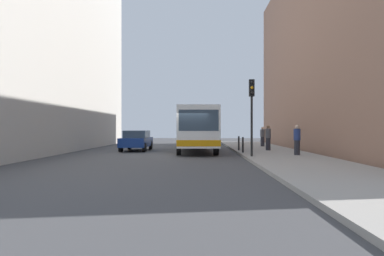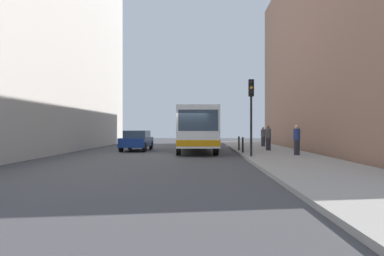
# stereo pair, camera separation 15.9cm
# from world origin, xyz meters

# --- Properties ---
(ground_plane) EXTENTS (80.00, 80.00, 0.00)m
(ground_plane) POSITION_xyz_m (0.00, 0.00, 0.00)
(ground_plane) COLOR #424244
(sidewalk) EXTENTS (4.40, 40.00, 0.15)m
(sidewalk) POSITION_xyz_m (5.40, 0.00, 0.07)
(sidewalk) COLOR #9E9991
(sidewalk) RESTS_ON ground
(building_left) EXTENTS (7.00, 32.00, 17.62)m
(building_left) POSITION_xyz_m (-11.50, 4.00, 8.81)
(building_left) COLOR #BCB7AD
(building_left) RESTS_ON ground
(building_right) EXTENTS (7.00, 32.00, 14.66)m
(building_right) POSITION_xyz_m (11.50, 4.00, 7.33)
(building_right) COLOR #936B56
(building_right) RESTS_ON ground
(bus) EXTENTS (3.03, 11.13, 3.00)m
(bus) POSITION_xyz_m (0.46, 4.81, 1.73)
(bus) COLOR white
(bus) RESTS_ON ground
(car_beside_bus) EXTENTS (1.93, 4.43, 1.48)m
(car_beside_bus) POSITION_xyz_m (-3.84, 5.45, 0.78)
(car_beside_bus) COLOR navy
(car_beside_bus) RESTS_ON ground
(car_behind_bus) EXTENTS (2.10, 4.51, 1.48)m
(car_behind_bus) POSITION_xyz_m (0.65, 15.45, 0.78)
(car_behind_bus) COLOR silver
(car_behind_bus) RESTS_ON ground
(traffic_light) EXTENTS (0.28, 0.33, 4.10)m
(traffic_light) POSITION_xyz_m (3.55, -1.90, 3.01)
(traffic_light) COLOR black
(traffic_light) RESTS_ON sidewalk
(bollard_near) EXTENTS (0.11, 0.11, 0.95)m
(bollard_near) POSITION_xyz_m (3.45, 1.21, 0.62)
(bollard_near) COLOR black
(bollard_near) RESTS_ON sidewalk
(bollard_mid) EXTENTS (0.11, 0.11, 0.95)m
(bollard_mid) POSITION_xyz_m (3.45, 3.57, 0.62)
(bollard_mid) COLOR black
(bollard_mid) RESTS_ON sidewalk
(pedestrian_near_signal) EXTENTS (0.38, 0.38, 1.70)m
(pedestrian_near_signal) POSITION_xyz_m (6.22, -0.89, 1.00)
(pedestrian_near_signal) COLOR #26262D
(pedestrian_near_signal) RESTS_ON sidewalk
(pedestrian_mid_sidewalk) EXTENTS (0.38, 0.38, 1.71)m
(pedestrian_mid_sidewalk) POSITION_xyz_m (5.45, 3.59, 1.00)
(pedestrian_mid_sidewalk) COLOR #26262D
(pedestrian_mid_sidewalk) RESTS_ON sidewalk
(pedestrian_far_sidewalk) EXTENTS (0.38, 0.38, 1.62)m
(pedestrian_far_sidewalk) POSITION_xyz_m (6.00, 9.07, 0.95)
(pedestrian_far_sidewalk) COLOR #26262D
(pedestrian_far_sidewalk) RESTS_ON sidewalk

